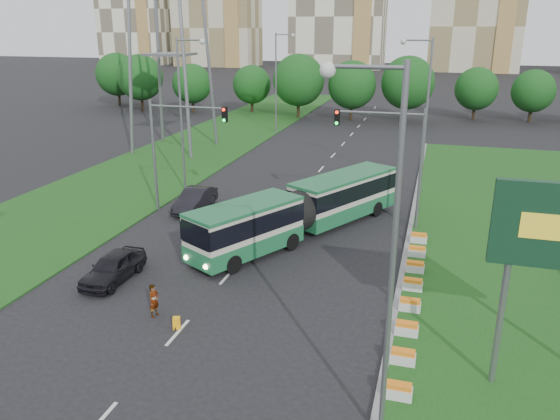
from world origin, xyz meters
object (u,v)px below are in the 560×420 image
(traffic_mast_left, at_px, (174,139))
(articulated_bus, at_px, (298,209))
(car_left_far, at_px, (195,200))
(shopping_trolley, at_px, (177,323))
(pedestrian, at_px, (154,300))
(car_left_near, at_px, (113,267))
(traffic_mast_median, at_px, (396,149))

(traffic_mast_left, bearing_deg, articulated_bus, -11.18)
(traffic_mast_left, xyz_separation_m, car_left_far, (1.08, 0.67, -4.55))
(articulated_bus, height_order, shopping_trolley, articulated_bus)
(traffic_mast_left, distance_m, shopping_trolley, 17.13)
(traffic_mast_left, xyz_separation_m, articulated_bus, (9.44, -1.87, -3.64))
(pedestrian, bearing_deg, car_left_far, 29.95)
(traffic_mast_left, height_order, car_left_far, traffic_mast_left)
(pedestrian, height_order, shopping_trolley, pedestrian)
(car_left_far, xyz_separation_m, pedestrian, (4.63, -14.63, 0.00))
(articulated_bus, xyz_separation_m, car_left_far, (-8.36, 2.54, -0.91))
(shopping_trolley, bearing_deg, car_left_near, 126.61)
(traffic_mast_median, bearing_deg, articulated_bus, -153.35)
(traffic_mast_median, bearing_deg, traffic_mast_left, -176.23)
(traffic_mast_median, xyz_separation_m, shopping_trolley, (-7.97, -15.69, -5.08))
(articulated_bus, distance_m, pedestrian, 12.69)
(traffic_mast_left, bearing_deg, car_left_far, 31.79)
(pedestrian, bearing_deg, traffic_mast_left, 34.64)
(articulated_bus, bearing_deg, pedestrian, -78.50)
(car_left_near, bearing_deg, shopping_trolley, -32.18)
(traffic_mast_left, distance_m, car_left_near, 12.23)
(articulated_bus, distance_m, shopping_trolley, 13.10)
(pedestrian, bearing_deg, articulated_bus, -4.77)
(articulated_bus, height_order, car_left_near, articulated_bus)
(traffic_mast_left, relative_size, shopping_trolley, 14.51)
(car_left_near, bearing_deg, car_left_far, 94.35)
(car_left_far, bearing_deg, shopping_trolley, -69.47)
(traffic_mast_left, height_order, shopping_trolley, traffic_mast_left)
(shopping_trolley, bearing_deg, articulated_bus, 59.66)
(articulated_bus, xyz_separation_m, car_left_near, (-7.64, -9.33, -0.95))
(articulated_bus, xyz_separation_m, shopping_trolley, (-2.26, -12.83, -1.43))
(traffic_mast_median, height_order, articulated_bus, traffic_mast_median)
(traffic_mast_left, distance_m, pedestrian, 15.75)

